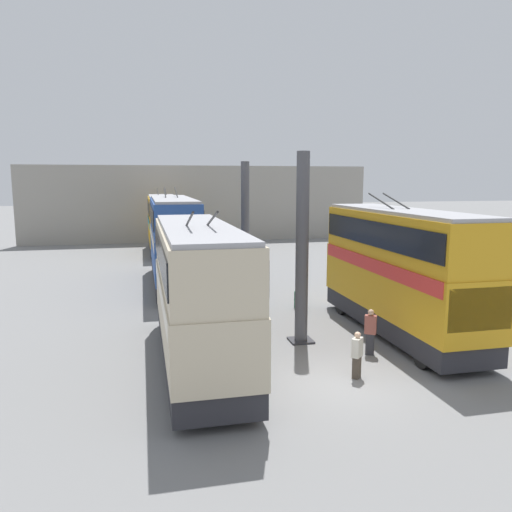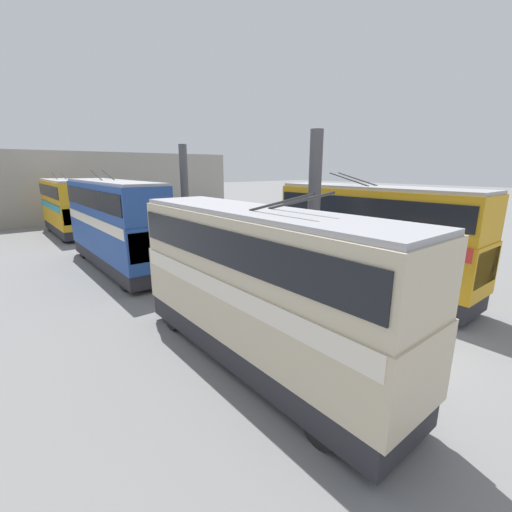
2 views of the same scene
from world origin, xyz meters
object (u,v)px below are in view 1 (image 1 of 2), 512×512
bus_right_near (198,286)px  person_aisle_midway (255,294)px  bus_left_far (401,264)px  person_by_left_row (370,331)px  person_by_right_row (241,324)px  bus_right_mid (173,236)px  oil_drum (299,300)px  bus_right_far (163,221)px  person_aisle_foreground (357,354)px

bus_right_near → person_aisle_midway: 7.72m
bus_left_far → person_aisle_midway: size_ratio=6.31×
person_by_left_row → person_by_right_row: size_ratio=0.97×
person_by_left_row → person_by_right_row: bearing=-80.0°
bus_right_mid → bus_right_near: bearing=180.0°
oil_drum → bus_right_far: bearing=15.4°
bus_right_near → person_by_left_row: 6.54m
bus_right_far → person_aisle_foreground: 30.44m
bus_right_mid → person_aisle_foreground: 16.80m
bus_right_mid → person_by_left_row: size_ratio=6.65×
person_aisle_midway → bus_right_mid: bearing=154.5°
person_aisle_midway → person_by_right_row: 5.56m
person_by_left_row → person_aisle_midway: (7.05, 2.74, -0.06)m
bus_right_far → person_aisle_midway: size_ratio=5.98×
person_aisle_midway → person_by_left_row: bearing=-31.1°
person_aisle_foreground → oil_drum: bearing=-49.6°
bus_left_far → bus_right_far: (26.02, 8.49, -0.11)m
bus_left_far → person_by_left_row: size_ratio=5.91×
person_aisle_midway → person_by_right_row: person_by_right_row is taller
bus_left_far → bus_right_far: 27.37m
person_aisle_foreground → person_by_left_row: (1.94, -1.39, 0.09)m
bus_left_far → oil_drum: 6.24m
person_aisle_foreground → bus_right_far: bearing=-34.4°
bus_left_far → bus_right_mid: (11.96, 8.49, 0.07)m
person_by_left_row → oil_drum: (7.04, 0.46, -0.48)m
bus_right_near → person_by_right_row: size_ratio=5.85×
bus_right_far → person_aisle_foreground: bus_right_far is taller
bus_right_near → bus_right_mid: size_ratio=0.91×
person_aisle_foreground → person_by_left_row: size_ratio=0.91×
bus_right_near → person_aisle_foreground: size_ratio=6.65×
bus_right_far → person_aisle_midway: (-20.99, -3.51, -2.00)m
person_aisle_midway → oil_drum: 2.32m
person_by_right_row → person_aisle_midway: bearing=35.6°
person_by_left_row → oil_drum: 7.08m
person_aisle_foreground → oil_drum: person_aisle_foreground is taller
person_by_right_row → person_by_left_row: bearing=-57.8°
bus_right_mid → person_by_left_row: 15.47m
bus_left_far → bus_right_near: (-1.58, 8.49, -0.18)m
bus_left_far → oil_drum: (5.02, 2.70, -2.53)m
bus_right_near → person_aisle_midway: bearing=-28.0°
person_aisle_foreground → person_by_right_row: size_ratio=0.88×
bus_left_far → person_by_right_row: bus_left_far is taller
oil_drum → bus_left_far: bearing=-151.8°
person_by_right_row → bus_right_mid: bearing=62.0°
bus_left_far → person_by_left_row: (-2.02, 2.24, -2.05)m
person_by_left_row → person_aisle_foreground: bearing=-4.2°
person_by_left_row → person_aisle_midway: person_by_left_row is taller
bus_left_far → bus_right_mid: 14.67m
oil_drum → bus_right_mid: bearing=39.9°
person_aisle_foreground → person_by_left_row: bearing=-79.3°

